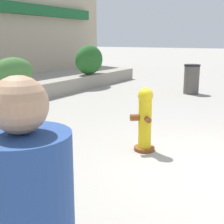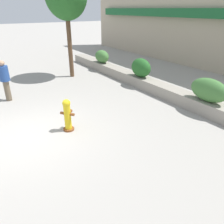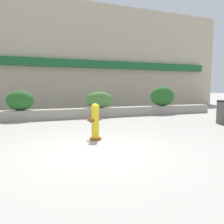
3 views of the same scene
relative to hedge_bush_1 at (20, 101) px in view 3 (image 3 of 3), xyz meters
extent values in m
plane|color=#9E9991|center=(1.84, -6.00, -0.96)|extent=(120.00, 120.00, 0.00)
cube|color=tan|center=(1.84, 6.00, 3.04)|extent=(30.00, 1.00, 8.00)
cube|color=#195B2D|center=(1.84, 5.32, 2.40)|extent=(27.00, 0.36, 0.56)
cube|color=gray|center=(1.84, 0.00, -0.71)|extent=(18.00, 0.70, 0.50)
ellipsoid|color=#235B23|center=(0.00, 0.00, 0.00)|extent=(1.21, 0.70, 0.92)
ellipsoid|color=#427538|center=(3.83, 0.00, -0.03)|extent=(1.48, 0.64, 0.85)
ellipsoid|color=#235B23|center=(7.73, 0.00, 0.11)|extent=(1.58, 0.70, 1.13)
cylinder|color=brown|center=(2.19, -4.85, -0.93)|extent=(0.50, 0.50, 0.06)
cylinder|color=gold|center=(2.19, -4.85, -0.47)|extent=(0.31, 0.31, 0.85)
sphere|color=gold|center=(2.19, -4.85, 0.00)|extent=(0.25, 0.25, 0.25)
cylinder|color=brown|center=(2.08, -4.71, -0.37)|extent=(0.18, 0.18, 0.11)
cylinder|color=brown|center=(2.33, -4.74, -0.37)|extent=(0.15, 0.15, 0.09)
cylinder|color=brown|center=(2.06, -4.96, -0.37)|extent=(0.15, 0.15, 0.09)
cylinder|color=#56514C|center=(8.19, -3.92, -0.48)|extent=(0.52, 0.52, 0.95)
cylinder|color=black|center=(8.19, -3.92, 0.02)|extent=(0.55, 0.55, 0.06)
camera|label=1|loc=(-2.46, -6.90, 0.91)|focal=50.00mm
camera|label=2|loc=(8.19, -7.07, 2.66)|focal=35.00mm
camera|label=3|loc=(0.41, -10.96, 0.55)|focal=35.00mm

